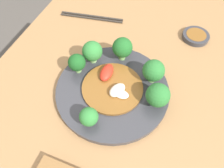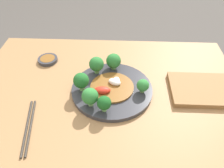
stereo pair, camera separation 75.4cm
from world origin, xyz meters
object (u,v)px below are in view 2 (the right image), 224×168
(stirfry_center, at_px, (111,87))
(chopsticks, at_px, (29,126))
(broccoli_north, at_px, (105,103))
(sauce_dish, at_px, (48,60))
(plate, at_px, (112,90))
(broccoli_southeast, at_px, (97,64))
(broccoli_south, at_px, (114,61))
(broccoli_east, at_px, (81,81))
(broccoli_northeast, at_px, (90,96))
(broccoli_west, at_px, (143,85))
(cutting_board, at_px, (205,90))

(stirfry_center, height_order, chopsticks, stirfry_center)
(broccoli_north, xyz_separation_m, sauce_dish, (0.27, -0.28, -0.04))
(plate, distance_m, broccoli_southeast, 0.12)
(broccoli_south, height_order, broccoli_east, broccoli_east)
(sauce_dish, bearing_deg, broccoli_south, 168.87)
(sauce_dish, bearing_deg, broccoli_northeast, 130.21)
(broccoli_south, xyz_separation_m, sauce_dish, (0.29, -0.06, -0.04))
(broccoli_south, xyz_separation_m, broccoli_west, (-0.11, 0.13, -0.01))
(stirfry_center, distance_m, chopsticks, 0.31)
(broccoli_west, bearing_deg, broccoli_southeast, -30.51)
(chopsticks, xyz_separation_m, sauce_dish, (0.03, -0.35, 0.00))
(broccoli_north, distance_m, broccoli_east, 0.13)
(broccoli_south, xyz_separation_m, stirfry_center, (0.00, 0.12, -0.03))
(broccoli_west, xyz_separation_m, chopsticks, (0.37, 0.16, -0.04))
(stirfry_center, xyz_separation_m, sauce_dish, (0.29, -0.18, -0.01))
(broccoli_northeast, xyz_separation_m, chopsticks, (0.19, 0.09, -0.05))
(cutting_board, bearing_deg, plate, 2.15)
(plate, bearing_deg, stirfry_center, 17.66)
(chopsticks, bearing_deg, broccoli_southeast, -126.01)
(plate, bearing_deg, broccoli_southeast, -54.14)
(broccoli_northeast, distance_m, broccoli_north, 0.06)
(broccoli_west, bearing_deg, cutting_board, -173.55)
(broccoli_southeast, xyz_separation_m, cutting_board, (-0.41, 0.08, -0.05))
(stirfry_center, xyz_separation_m, cutting_board, (-0.35, -0.01, -0.01))
(broccoli_north, relative_size, chopsticks, 0.27)
(broccoli_north, bearing_deg, stirfry_center, -96.84)
(sauce_dish, bearing_deg, plate, 148.76)
(broccoli_south, distance_m, broccoli_west, 0.17)
(broccoli_northeast, relative_size, broccoli_west, 1.29)
(broccoli_west, xyz_separation_m, broccoli_east, (0.22, -0.00, 0.01))
(broccoli_south, bearing_deg, sauce_dish, -11.13)
(broccoli_west, distance_m, sauce_dish, 0.44)
(plate, relative_size, broccoli_southeast, 4.30)
(broccoli_north, bearing_deg, broccoli_south, -94.38)
(broccoli_east, bearing_deg, broccoli_southeast, -113.87)
(plate, relative_size, broccoli_northeast, 4.37)
(chopsticks, height_order, cutting_board, cutting_board)
(chopsticks, relative_size, sauce_dish, 2.60)
(broccoli_west, xyz_separation_m, cutting_board, (-0.24, -0.03, -0.04))
(broccoli_north, bearing_deg, broccoli_west, -143.18)
(sauce_dish, height_order, cutting_board, cutting_board)
(stirfry_center, bearing_deg, broccoli_north, 83.16)
(broccoli_northeast, relative_size, chopsticks, 0.31)
(plate, distance_m, broccoli_south, 0.13)
(stirfry_center, bearing_deg, plate, -162.34)
(plate, height_order, broccoli_northeast, broccoli_northeast)
(stirfry_center, distance_m, sauce_dish, 0.34)
(broccoli_north, relative_size, cutting_board, 0.23)
(plate, height_order, broccoli_west, broccoli_west)
(broccoli_southeast, distance_m, cutting_board, 0.42)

